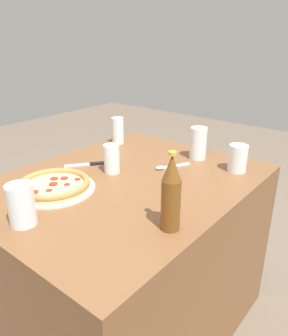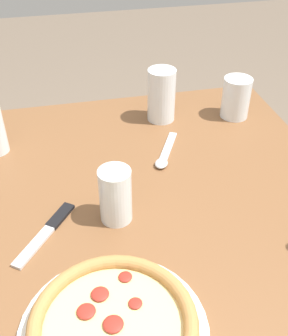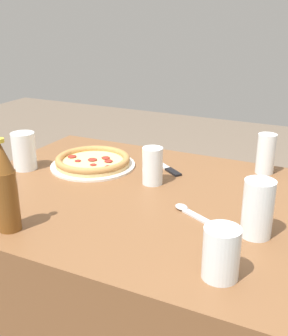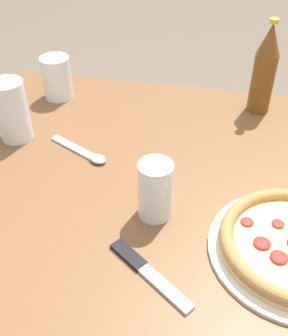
{
  "view_description": "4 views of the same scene",
  "coord_description": "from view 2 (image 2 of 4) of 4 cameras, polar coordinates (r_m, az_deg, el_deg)",
  "views": [
    {
      "loc": [
        -0.9,
        -0.83,
        1.31
      ],
      "look_at": [
        0.09,
        -0.03,
        0.79
      ],
      "focal_mm": 35.0,
      "sensor_mm": 36.0,
      "label": 1
    },
    {
      "loc": [
        -0.63,
        0.18,
        1.39
      ],
      "look_at": [
        0.08,
        0.02,
        0.84
      ],
      "focal_mm": 45.0,
      "sensor_mm": 36.0,
      "label": 2
    },
    {
      "loc": [
        0.57,
        -1.08,
        1.3
      ],
      "look_at": [
        0.03,
        0.02,
        0.84
      ],
      "focal_mm": 45.0,
      "sensor_mm": 36.0,
      "label": 3
    },
    {
      "loc": [
        -0.07,
        0.69,
        1.36
      ],
      "look_at": [
        0.06,
        0.04,
        0.83
      ],
      "focal_mm": 45.0,
      "sensor_mm": 36.0,
      "label": 4
    }
  ],
  "objects": [
    {
      "name": "spoon",
      "position": [
        1.07,
        2.81,
        1.7
      ],
      "size": [
        0.16,
        0.1,
        0.01
      ],
      "color": "silver",
      "rests_on": "table"
    },
    {
      "name": "glass_iced_tea",
      "position": [
        1.2,
        2.37,
        9.57
      ],
      "size": [
        0.08,
        0.08,
        0.15
      ],
      "color": "white",
      "rests_on": "table"
    },
    {
      "name": "knife",
      "position": [
        0.89,
        -12.94,
        -8.28
      ],
      "size": [
        0.17,
        0.13,
        0.01
      ],
      "color": "black",
      "rests_on": "table"
    },
    {
      "name": "pizza_pepperoni",
      "position": [
        0.72,
        -4.17,
        -20.55
      ],
      "size": [
        0.31,
        0.31,
        0.04
      ],
      "color": "silver",
      "rests_on": "table"
    },
    {
      "name": "table",
      "position": [
        1.2,
        2.04,
        -20.06
      ],
      "size": [
        1.11,
        0.89,
        0.76
      ],
      "color": "brown",
      "rests_on": "ground_plane"
    },
    {
      "name": "glass_lemonade",
      "position": [
        0.87,
        -3.88,
        -3.98
      ],
      "size": [
        0.07,
        0.07,
        0.12
      ],
      "color": "white",
      "rests_on": "table"
    },
    {
      "name": "glass_orange_juice",
      "position": [
        1.25,
        12.32,
        9.01
      ],
      "size": [
        0.08,
        0.08,
        0.12
      ],
      "color": "white",
      "rests_on": "table"
    }
  ]
}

